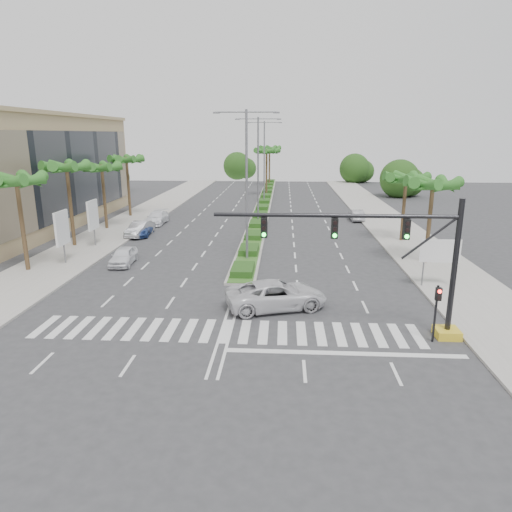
{
  "coord_description": "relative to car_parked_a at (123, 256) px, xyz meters",
  "views": [
    {
      "loc": [
        2.96,
        -22.3,
        10.17
      ],
      "look_at": [
        1.33,
        4.41,
        3.0
      ],
      "focal_mm": 32.0,
      "sensor_mm": 36.0,
      "label": 1
    }
  ],
  "objects": [
    {
      "name": "ground",
      "position": [
        9.85,
        -12.36,
        -0.69
      ],
      "size": [
        160.0,
        160.0,
        0.0
      ],
      "primitive_type": "plane",
      "color": "#333335",
      "rests_on": "ground"
    },
    {
      "name": "footpath_right",
      "position": [
        25.05,
        7.64,
        -0.62
      ],
      "size": [
        6.0,
        120.0,
        0.15
      ],
      "primitive_type": "cube",
      "color": "gray",
      "rests_on": "ground"
    },
    {
      "name": "footpath_left",
      "position": [
        -5.35,
        7.64,
        -0.62
      ],
      "size": [
        6.0,
        120.0,
        0.15
      ],
      "primitive_type": "cube",
      "color": "gray",
      "rests_on": "ground"
    },
    {
      "name": "median",
      "position": [
        9.85,
        32.64,
        -0.59
      ],
      "size": [
        2.2,
        75.0,
        0.2
      ],
      "primitive_type": "cube",
      "color": "gray",
      "rests_on": "ground"
    },
    {
      "name": "median_grass",
      "position": [
        9.85,
        32.64,
        -0.47
      ],
      "size": [
        1.8,
        75.0,
        0.04
      ],
      "primitive_type": "cube",
      "color": "#33521C",
      "rests_on": "median"
    },
    {
      "name": "building",
      "position": [
        -16.15,
        13.64,
        5.31
      ],
      "size": [
        12.0,
        36.0,
        12.0
      ],
      "primitive_type": "cube",
      "color": "tan",
      "rests_on": "ground"
    },
    {
      "name": "signal_gantry",
      "position": [
        19.12,
        -12.36,
        2.76
      ],
      "size": [
        12.6,
        1.2,
        7.2
      ],
      "color": "gold",
      "rests_on": "ground"
    },
    {
      "name": "pedestrian_signal",
      "position": [
        20.45,
        -13.04,
        1.35
      ],
      "size": [
        0.28,
        0.36,
        3.0
      ],
      "color": "black",
      "rests_on": "ground"
    },
    {
      "name": "direction_sign",
      "position": [
        23.35,
        -4.37,
        1.76
      ],
      "size": [
        2.7,
        0.11,
        3.4
      ],
      "color": "slate",
      "rests_on": "ground"
    },
    {
      "name": "billboard_near",
      "position": [
        -4.65,
        -0.36,
        2.27
      ],
      "size": [
        0.18,
        2.1,
        4.35
      ],
      "color": "slate",
      "rests_on": "ground"
    },
    {
      "name": "billboard_far",
      "position": [
        -4.65,
        5.64,
        2.27
      ],
      "size": [
        0.18,
        2.1,
        4.35
      ],
      "color": "slate",
      "rests_on": "ground"
    },
    {
      "name": "palm_left_near",
      "position": [
        -6.65,
        -2.36,
        6.0
      ],
      "size": [
        4.57,
        4.68,
        7.55
      ],
      "color": "brown",
      "rests_on": "ground"
    },
    {
      "name": "palm_left_mid",
      "position": [
        -6.65,
        5.64,
        6.38
      ],
      "size": [
        4.57,
        4.68,
        7.95
      ],
      "color": "brown",
      "rests_on": "ground"
    },
    {
      "name": "palm_left_far",
      "position": [
        -6.65,
        13.64,
        5.8
      ],
      "size": [
        4.57,
        4.68,
        7.35
      ],
      "color": "brown",
      "rests_on": "ground"
    },
    {
      "name": "palm_left_end",
      "position": [
        -6.65,
        21.64,
        6.19
      ],
      "size": [
        4.57,
        4.68,
        7.75
      ],
      "color": "brown",
      "rests_on": "ground"
    },
    {
      "name": "palm_right_near",
      "position": [
        24.35,
        1.64,
        5.51
      ],
      "size": [
        4.57,
        4.68,
        7.05
      ],
      "color": "brown",
      "rests_on": "ground"
    },
    {
      "name": "palm_right_far",
      "position": [
        24.35,
        9.64,
        5.22
      ],
      "size": [
        4.57,
        4.68,
        6.75
      ],
      "color": "brown",
      "rests_on": "ground"
    },
    {
      "name": "palm_median_a",
      "position": [
        9.85,
        42.64,
        6.48
      ],
      "size": [
        4.57,
        4.68,
        8.05
      ],
      "color": "brown",
      "rests_on": "ground"
    },
    {
      "name": "palm_median_b",
      "position": [
        9.85,
        57.64,
        6.48
      ],
      "size": [
        4.57,
        4.68,
        8.05
      ],
      "color": "brown",
      "rests_on": "ground"
    },
    {
      "name": "streetlight_near",
      "position": [
        9.85,
        1.64,
        6.11
      ],
      "size": [
        5.1,
        0.25,
        12.0
      ],
      "color": "slate",
      "rests_on": "ground"
    },
    {
      "name": "streetlight_mid",
      "position": [
        9.85,
        17.64,
        6.11
      ],
      "size": [
        5.1,
        0.25,
        12.0
      ],
      "color": "slate",
      "rests_on": "ground"
    },
    {
      "name": "streetlight_far",
      "position": [
        9.85,
        33.64,
        6.11
      ],
      "size": [
        5.1,
        0.25,
        12.0
      ],
      "color": "slate",
      "rests_on": "ground"
    },
    {
      "name": "car_parked_a",
      "position": [
        0.0,
        0.0,
        0.0
      ],
      "size": [
        1.91,
        4.17,
        1.39
      ],
      "primitive_type": "imported",
      "rotation": [
        0.0,
        0.0,
        0.07
      ],
      "color": "white",
      "rests_on": "ground"
    },
    {
      "name": "car_parked_b",
      "position": [
        -1.95,
        10.49,
        0.05
      ],
      "size": [
        2.01,
        4.67,
        1.5
      ],
      "primitive_type": "imported",
      "rotation": [
        0.0,
        0.0,
        -0.1
      ],
      "color": "#B3B3B8",
      "rests_on": "ground"
    },
    {
      "name": "car_parked_c",
      "position": [
        -1.95,
        10.69,
        -0.06
      ],
      "size": [
        2.48,
        4.73,
        1.27
      ],
      "primitive_type": "imported",
      "rotation": [
        0.0,
        0.0,
        0.08
      ],
      "color": "navy",
      "rests_on": "ground"
    },
    {
      "name": "car_parked_d",
      "position": [
        -1.95,
        17.05,
        0.03
      ],
      "size": [
        2.1,
        5.02,
        1.45
      ],
      "primitive_type": "imported",
      "rotation": [
        0.0,
        0.0,
        -0.01
      ],
      "color": "white",
      "rests_on": "ground"
    },
    {
      "name": "car_crossing",
      "position": [
        12.45,
        -8.83,
        0.15
      ],
      "size": [
        6.64,
        4.49,
        1.69
      ],
      "primitive_type": "imported",
      "rotation": [
        0.0,
        0.0,
        1.87
      ],
      "color": "silver",
      "rests_on": "ground"
    },
    {
      "name": "car_right",
      "position": [
        21.65,
        20.7,
        -0.02
      ],
      "size": [
        1.54,
        4.11,
        1.34
      ],
      "primitive_type": "imported",
      "rotation": [
        0.0,
        0.0,
        3.17
      ],
      "color": "#B1B0B5",
      "rests_on": "ground"
    }
  ]
}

